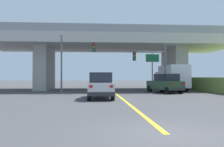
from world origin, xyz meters
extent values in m
plane|color=#424244|center=(0.00, 24.88, 0.00)|extent=(160.00, 160.00, 0.00)
cube|color=#B7B5AD|center=(0.00, 24.88, 6.17)|extent=(32.07, 10.77, 1.21)
cube|color=#A8A69F|center=(-8.67, 24.88, 2.78)|extent=(1.57, 6.46, 5.56)
cube|color=#A8A69F|center=(8.67, 24.88, 2.78)|extent=(1.57, 6.46, 5.56)
cube|color=gray|center=(0.00, 19.65, 7.22)|extent=(32.07, 0.20, 0.90)
cube|color=gray|center=(0.00, 30.12, 7.22)|extent=(32.07, 0.20, 0.90)
cube|color=yellow|center=(0.00, 11.20, 0.00)|extent=(0.20, 22.40, 0.01)
cube|color=silver|center=(-1.67, 11.83, 0.81)|extent=(1.87, 4.71, 0.90)
cube|color=#1E232D|center=(-1.67, 11.48, 1.64)|extent=(1.65, 2.59, 0.76)
cube|color=#2D2D30|center=(-1.67, 9.53, 0.50)|extent=(1.91, 0.20, 0.28)
cube|color=red|center=(-2.38, 9.46, 1.03)|extent=(0.24, 0.06, 0.16)
cube|color=red|center=(-0.97, 9.46, 1.03)|extent=(0.24, 0.06, 0.16)
cylinder|color=black|center=(-2.51, 13.64, 0.36)|extent=(0.26, 0.72, 0.72)
cylinder|color=black|center=(-0.84, 13.64, 0.36)|extent=(0.26, 0.72, 0.72)
cylinder|color=black|center=(-2.51, 10.03, 0.36)|extent=(0.26, 0.72, 0.72)
cylinder|color=black|center=(-0.84, 10.03, 0.36)|extent=(0.26, 0.72, 0.72)
cube|color=#2D4C33|center=(5.30, 17.91, 0.81)|extent=(3.07, 4.85, 0.90)
cube|color=#1E232D|center=(5.40, 17.59, 1.64)|extent=(2.26, 2.84, 0.76)
cube|color=#2D2D30|center=(5.96, 15.80, 0.50)|extent=(1.82, 0.74, 0.28)
cube|color=red|center=(5.33, 15.53, 1.03)|extent=(0.25, 0.13, 0.16)
cube|color=red|center=(6.63, 15.94, 1.03)|extent=(0.25, 0.13, 0.16)
cylinder|color=black|center=(4.03, 19.30, 0.36)|extent=(0.46, 0.76, 0.72)
cylinder|color=black|center=(5.56, 19.78, 0.36)|extent=(0.46, 0.76, 0.72)
cylinder|color=black|center=(5.05, 16.04, 0.36)|extent=(0.46, 0.76, 0.72)
cylinder|color=black|center=(6.58, 16.52, 0.36)|extent=(0.46, 0.76, 0.72)
cube|color=silver|center=(7.28, 24.44, 1.40)|extent=(2.20, 2.00, 1.90)
cube|color=silver|center=(7.28, 20.87, 1.76)|extent=(2.31, 5.14, 2.61)
cube|color=#197F4C|center=(7.28, 20.87, 1.10)|extent=(2.33, 5.04, 0.24)
cylinder|color=black|center=(6.28, 24.44, 0.45)|extent=(0.30, 0.90, 0.90)
cylinder|color=black|center=(8.28, 24.44, 0.45)|extent=(0.30, 0.90, 0.90)
cylinder|color=black|center=(6.28, 19.59, 0.45)|extent=(0.30, 0.90, 0.90)
cylinder|color=black|center=(8.28, 19.59, 0.45)|extent=(0.30, 0.90, 0.90)
cube|color=maroon|center=(-0.83, 34.69, 0.81)|extent=(1.97, 4.79, 0.90)
cube|color=#1E232D|center=(-0.83, 34.33, 1.64)|extent=(1.73, 2.64, 0.76)
cube|color=#2D2D30|center=(-0.83, 32.34, 0.50)|extent=(2.01, 0.20, 0.28)
cube|color=red|center=(-1.56, 32.27, 1.03)|extent=(0.24, 0.06, 0.16)
cube|color=red|center=(-0.09, 32.27, 1.03)|extent=(0.24, 0.06, 0.16)
cylinder|color=black|center=(-1.71, 36.53, 0.36)|extent=(0.26, 0.72, 0.72)
cylinder|color=black|center=(0.06, 36.53, 0.36)|extent=(0.26, 0.72, 0.72)
cylinder|color=black|center=(-1.71, 32.84, 0.36)|extent=(0.26, 0.72, 0.72)
cylinder|color=black|center=(0.06, 32.84, 0.36)|extent=(0.26, 0.72, 0.72)
cylinder|color=#56595E|center=(5.50, 18.24, 2.62)|extent=(0.18, 0.18, 5.23)
cylinder|color=#56595E|center=(3.80, 18.24, 4.40)|extent=(3.39, 0.12, 0.12)
cube|color=black|center=(2.11, 18.24, 3.92)|extent=(0.32, 0.26, 0.96)
sphere|color=red|center=(2.11, 18.09, 4.22)|extent=(0.16, 0.16, 0.16)
sphere|color=gold|center=(2.11, 18.09, 3.92)|extent=(0.16, 0.16, 0.16)
sphere|color=green|center=(2.11, 18.09, 3.62)|extent=(0.16, 0.16, 0.16)
cylinder|color=#56595E|center=(-5.50, 17.48, 2.97)|extent=(0.18, 0.18, 5.94)
cylinder|color=#56595E|center=(-3.85, 17.48, 5.24)|extent=(3.30, 0.12, 0.12)
cube|color=#232326|center=(-2.19, 17.48, 4.76)|extent=(0.32, 0.26, 0.96)
sphere|color=red|center=(-2.19, 17.33, 5.06)|extent=(0.16, 0.16, 0.16)
sphere|color=gold|center=(-2.19, 17.33, 4.76)|extent=(0.16, 0.16, 0.16)
sphere|color=green|center=(-2.19, 17.33, 4.46)|extent=(0.16, 0.16, 0.16)
cylinder|color=slate|center=(4.98, 21.93, 2.33)|extent=(0.14, 0.14, 4.67)
cube|color=#197242|center=(4.98, 21.87, 4.02)|extent=(1.62, 0.08, 0.90)
cube|color=white|center=(4.98, 21.86, 4.02)|extent=(1.70, 0.04, 0.98)
camera|label=1|loc=(-2.10, -6.77, 1.68)|focal=37.85mm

